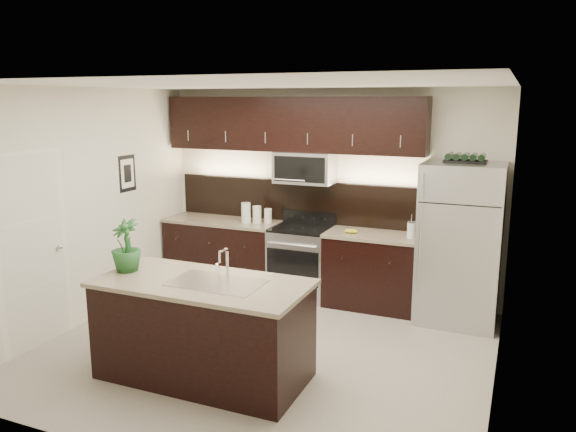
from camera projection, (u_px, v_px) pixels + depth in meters
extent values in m
plane|color=gray|center=(264.00, 350.00, 5.85)|extent=(4.50, 4.50, 0.00)
cube|color=silver|center=(328.00, 193.00, 7.38)|extent=(4.50, 0.02, 2.70)
cube|color=silver|center=(135.00, 283.00, 3.77)|extent=(4.50, 0.02, 2.70)
cube|color=silver|center=(86.00, 207.00, 6.43)|extent=(0.02, 4.00, 2.70)
cube|color=silver|center=(504.00, 246.00, 4.72)|extent=(0.02, 4.00, 2.70)
cube|color=white|center=(262.00, 84.00, 5.30)|extent=(4.50, 4.00, 0.02)
cube|color=silver|center=(34.00, 253.00, 5.77)|extent=(0.04, 0.80, 2.02)
sphere|color=silver|center=(60.00, 247.00, 6.05)|extent=(0.06, 0.06, 0.06)
cube|color=black|center=(127.00, 173.00, 7.04)|extent=(0.01, 0.32, 0.46)
cube|color=white|center=(128.00, 173.00, 7.04)|extent=(0.00, 0.24, 0.36)
cube|color=black|center=(224.00, 254.00, 7.82)|extent=(1.57, 0.62, 0.90)
cube|color=black|center=(373.00, 272.00, 7.01)|extent=(1.16, 0.62, 0.90)
cube|color=#B2B2B7|center=(301.00, 263.00, 7.38)|extent=(0.76, 0.62, 0.90)
cube|color=black|center=(302.00, 229.00, 7.28)|extent=(0.76, 0.60, 0.03)
cube|color=tan|center=(223.00, 221.00, 7.73)|extent=(1.59, 0.65, 0.04)
cube|color=tan|center=(374.00, 235.00, 6.92)|extent=(1.18, 0.65, 0.04)
cube|color=black|center=(296.00, 201.00, 7.57)|extent=(3.49, 0.02, 0.56)
cube|color=#B2B2B7|center=(305.00, 168.00, 7.23)|extent=(0.76, 0.40, 0.40)
cube|color=black|center=(291.00, 124.00, 7.22)|extent=(3.49, 0.33, 0.70)
cube|color=black|center=(204.00, 331.00, 5.20)|extent=(1.90, 0.90, 0.90)
cube|color=tan|center=(202.00, 283.00, 5.11)|extent=(1.96, 0.96, 0.04)
cube|color=silver|center=(216.00, 282.00, 5.04)|extent=(0.84, 0.50, 0.01)
cylinder|color=silver|center=(227.00, 264.00, 5.21)|extent=(0.03, 0.03, 0.24)
cylinder|color=silver|center=(223.00, 250.00, 5.12)|extent=(0.02, 0.14, 0.02)
cylinder|color=silver|center=(220.00, 258.00, 5.06)|extent=(0.02, 0.02, 0.10)
cube|color=#B2B2B7|center=(460.00, 243.00, 6.47)|extent=(0.90, 0.81, 1.87)
cube|color=black|center=(465.00, 161.00, 6.28)|extent=(0.46, 0.29, 0.03)
cylinder|color=black|center=(450.00, 156.00, 6.33)|extent=(0.08, 0.26, 0.08)
cylinder|color=black|center=(458.00, 156.00, 6.30)|extent=(0.08, 0.26, 0.08)
cylinder|color=black|center=(466.00, 157.00, 6.27)|extent=(0.08, 0.26, 0.08)
cylinder|color=black|center=(474.00, 157.00, 6.23)|extent=(0.08, 0.26, 0.08)
cylinder|color=black|center=(482.00, 157.00, 6.20)|extent=(0.08, 0.26, 0.08)
imported|color=#1E4C1F|center=(126.00, 245.00, 5.36)|extent=(0.34, 0.34, 0.51)
cylinder|color=silver|center=(246.00, 213.00, 7.50)|extent=(0.12, 0.12, 0.27)
cylinder|color=silver|center=(257.00, 214.00, 7.50)|extent=(0.11, 0.11, 0.23)
cylinder|color=silver|center=(268.00, 216.00, 7.50)|extent=(0.10, 0.10, 0.19)
cylinder|color=silver|center=(411.00, 230.00, 6.67)|extent=(0.09, 0.09, 0.19)
cylinder|color=silver|center=(411.00, 222.00, 6.65)|extent=(0.10, 0.10, 0.02)
cylinder|color=silver|center=(411.00, 218.00, 6.64)|extent=(0.01, 0.01, 0.07)
ellipsoid|color=gold|center=(348.00, 231.00, 6.96)|extent=(0.18, 0.15, 0.05)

